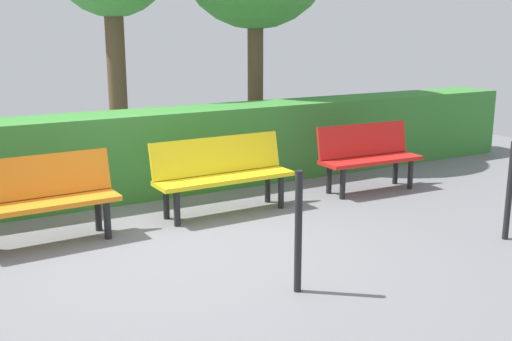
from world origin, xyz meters
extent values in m
plane|color=slate|center=(0.00, 0.00, 0.00)|extent=(16.00, 16.00, 0.00)
cube|color=red|center=(-2.99, -0.58, 0.41)|extent=(1.40, 0.48, 0.05)
cube|color=red|center=(-3.00, -0.77, 0.65)|extent=(1.39, 0.18, 0.42)
cylinder|color=black|center=(-3.53, -0.41, 0.20)|extent=(0.07, 0.07, 0.39)
cylinder|color=black|center=(-3.54, -0.71, 0.20)|extent=(0.07, 0.07, 0.39)
cylinder|color=black|center=(-2.45, -0.46, 0.20)|extent=(0.07, 0.07, 0.39)
cylinder|color=black|center=(-2.46, -0.76, 0.20)|extent=(0.07, 0.07, 0.39)
cube|color=yellow|center=(-0.91, -0.64, 0.41)|extent=(1.63, 0.44, 0.05)
cube|color=yellow|center=(-0.90, -0.83, 0.65)|extent=(1.63, 0.15, 0.42)
cylinder|color=black|center=(-1.57, -0.50, 0.20)|extent=(0.07, 0.07, 0.39)
cylinder|color=black|center=(-1.57, -0.80, 0.20)|extent=(0.07, 0.07, 0.39)
cylinder|color=black|center=(-0.25, -0.48, 0.20)|extent=(0.07, 0.07, 0.39)
cylinder|color=black|center=(-0.24, -0.78, 0.20)|extent=(0.07, 0.07, 0.39)
cube|color=orange|center=(1.07, -0.60, 0.41)|extent=(1.41, 0.47, 0.05)
cube|color=orange|center=(1.07, -0.79, 0.65)|extent=(1.40, 0.17, 0.42)
cylinder|color=black|center=(0.51, -0.46, 0.20)|extent=(0.07, 0.07, 0.39)
cylinder|color=black|center=(0.52, -0.76, 0.20)|extent=(0.07, 0.07, 0.39)
cube|color=#387F33|center=(-0.91, -1.90, 0.53)|extent=(11.14, 0.75, 1.06)
cylinder|color=brown|center=(-2.82, -3.30, 1.28)|extent=(0.26, 0.26, 2.56)
cylinder|color=brown|center=(-0.74, -4.00, 1.30)|extent=(0.29, 0.29, 2.60)
cylinder|color=black|center=(-2.96, 1.54, 0.50)|extent=(0.06, 0.06, 1.00)
cylinder|color=black|center=(-0.45, 1.54, 0.50)|extent=(0.06, 0.06, 1.00)
camera|label=1|loc=(2.09, 5.30, 2.06)|focal=42.42mm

